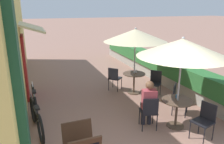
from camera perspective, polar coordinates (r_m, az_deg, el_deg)
cafe_facade_wall at (r=7.95m, az=-23.61°, el=9.02°), size 0.98×10.94×4.20m
planter_hedge at (r=9.63m, az=10.75°, el=1.80°), size 0.60×9.94×1.01m
patio_table_near at (r=5.79m, az=16.57°, el=-8.84°), size 0.78×0.78×0.73m
patio_umbrella_near at (r=5.34m, az=17.91°, el=6.07°), size 2.13×2.13×2.30m
cafe_chair_near_left at (r=6.47m, az=16.86°, el=-6.24°), size 0.57×0.57×0.87m
cafe_chair_near_right at (r=5.51m, az=9.70°, el=-9.85°), size 0.49×0.49×0.87m
seated_patron_near_right at (r=5.53m, az=9.49°, el=-7.76°), size 0.41×0.47×1.25m
cafe_chair_near_back at (r=5.50m, az=23.10°, el=-11.09°), size 0.49×0.49×0.87m
coffee_cup_near at (r=5.82m, az=16.63°, el=-6.10°), size 0.07×0.07×0.09m
patio_table_mid at (r=7.72m, az=5.78°, el=-1.77°), size 0.78×0.78×0.73m
patio_umbrella_mid at (r=7.38m, az=6.12°, el=9.49°), size 2.13×2.13×2.30m
cafe_chair_mid_left at (r=7.60m, az=11.15°, el=-2.40°), size 0.57×0.57×0.87m
cafe_chair_mid_right at (r=7.91m, az=0.62°, el=-1.30°), size 0.57×0.57×0.87m
coffee_cup_mid at (r=7.77m, az=6.30°, el=0.22°), size 0.07×0.07×0.09m
bicycle_leaning at (r=5.71m, az=-19.15°, el=-11.30°), size 0.28×1.78×0.79m
bicycle_second at (r=6.65m, az=-19.53°, el=-7.25°), size 0.12×1.79×0.80m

